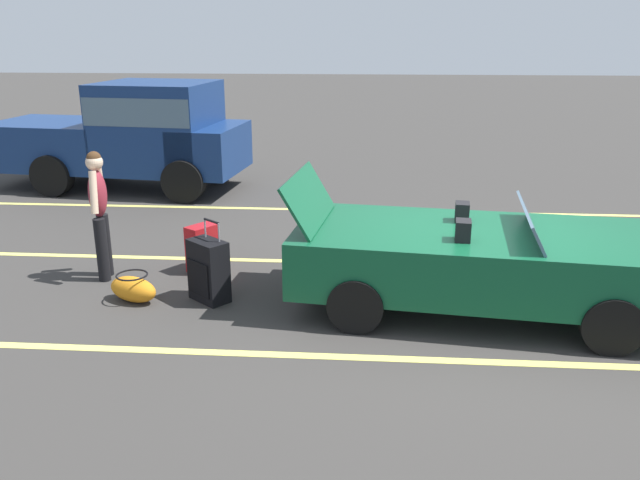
# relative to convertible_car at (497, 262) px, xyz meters

# --- Properties ---
(ground_plane) EXTENTS (80.00, 80.00, 0.00)m
(ground_plane) POSITION_rel_convertible_car_xyz_m (-0.20, 0.02, -0.59)
(ground_plane) COLOR #383533
(lot_line_near) EXTENTS (18.00, 0.12, 0.01)m
(lot_line_near) POSITION_rel_convertible_car_xyz_m (-0.20, -1.23, -0.59)
(lot_line_near) COLOR #EAE066
(lot_line_near) RESTS_ON ground_plane
(lot_line_mid) EXTENTS (18.00, 0.12, 0.01)m
(lot_line_mid) POSITION_rel_convertible_car_xyz_m (-0.20, 1.47, -0.59)
(lot_line_mid) COLOR #EAE066
(lot_line_mid) RESTS_ON ground_plane
(lot_line_far) EXTENTS (18.00, 0.12, 0.01)m
(lot_line_far) POSITION_rel_convertible_car_xyz_m (-0.20, 4.17, -0.59)
(lot_line_far) COLOR #EAE066
(lot_line_far) RESTS_ON ground_plane
(convertible_car) EXTENTS (4.37, 2.23, 1.50)m
(convertible_car) POSITION_rel_convertible_car_xyz_m (0.00, 0.00, 0.00)
(convertible_car) COLOR #0F4C2D
(convertible_car) RESTS_ON ground_plane
(suitcase_large_black) EXTENTS (0.55, 0.52, 0.98)m
(suitcase_large_black) POSITION_rel_convertible_car_xyz_m (-3.30, 0.06, -0.22)
(suitcase_large_black) COLOR black
(suitcase_large_black) RESTS_ON ground_plane
(suitcase_medium_bright) EXTENTS (0.43, 0.47, 0.62)m
(suitcase_medium_bright) POSITION_rel_convertible_car_xyz_m (-3.62, 1.04, -0.28)
(suitcase_medium_bright) COLOR red
(suitcase_medium_bright) RESTS_ON ground_plane
(duffel_bag) EXTENTS (0.71, 0.53, 0.34)m
(duffel_bag) POSITION_rel_convertible_car_xyz_m (-4.19, -0.04, -0.43)
(duffel_bag) COLOR orange
(duffel_bag) RESTS_ON ground_plane
(traveler_person) EXTENTS (0.28, 0.61, 1.65)m
(traveler_person) POSITION_rel_convertible_car_xyz_m (-4.81, 0.69, 0.34)
(traveler_person) COLOR black
(traveler_person) RESTS_ON ground_plane
(parked_pickup_truck_near) EXTENTS (5.19, 2.52, 2.10)m
(parked_pickup_truck_near) POSITION_rel_convertible_car_xyz_m (-6.02, 5.56, 0.51)
(parked_pickup_truck_near) COLOR navy
(parked_pickup_truck_near) RESTS_ON ground_plane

